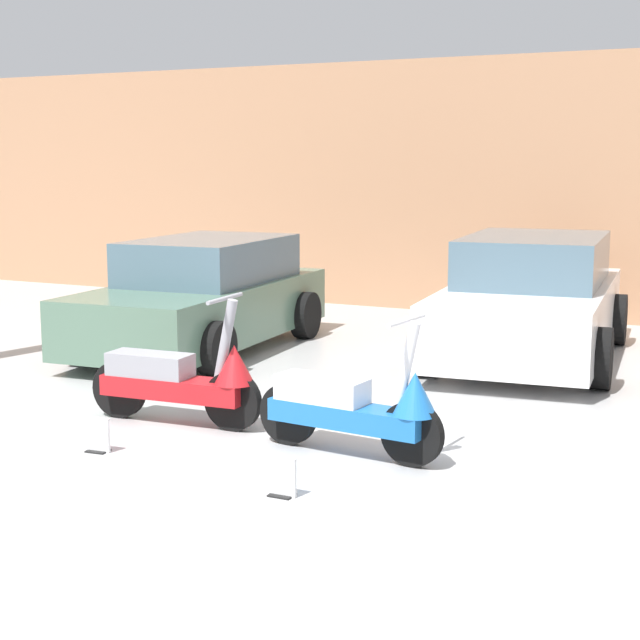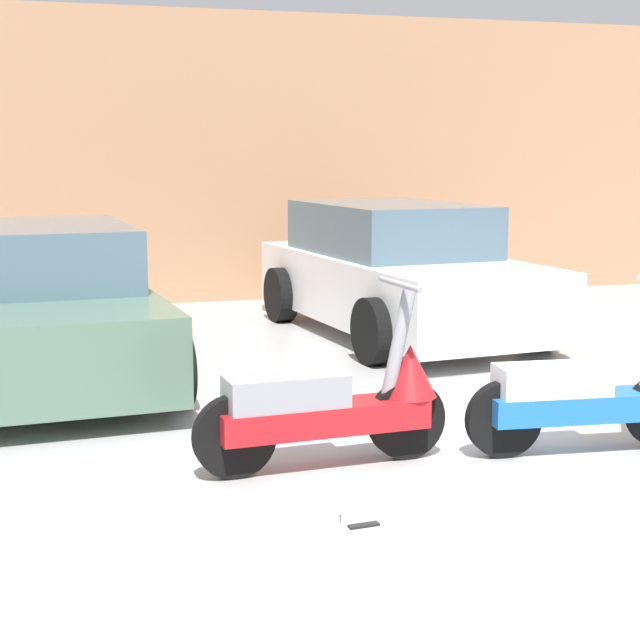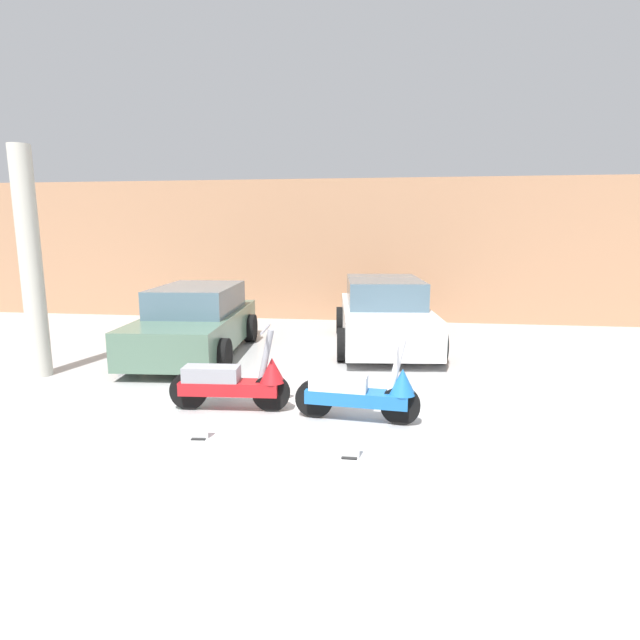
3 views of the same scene
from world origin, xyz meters
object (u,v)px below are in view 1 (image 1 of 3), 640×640
car_rear_left (203,297)px  placard_near_left_scooter (98,437)px  car_rear_center (531,300)px  placard_near_right_scooter (282,479)px  scooter_front_right (356,406)px  scooter_front_left (182,379)px

car_rear_left → placard_near_left_scooter: car_rear_left is taller
car_rear_center → placard_near_left_scooter: car_rear_center is taller
car_rear_left → placard_near_left_scooter: 4.02m
car_rear_left → placard_near_right_scooter: size_ratio=14.68×
placard_near_left_scooter → placard_near_right_scooter: bearing=-8.3°
scooter_front_right → placard_near_right_scooter: bearing=-89.1°
car_rear_center → placard_near_right_scooter: bearing=-9.4°
car_rear_center → car_rear_left: bearing=-77.2°
scooter_front_left → scooter_front_right: 1.64m
scooter_front_right → placard_near_left_scooter: size_ratio=5.85×
scooter_front_left → car_rear_left: size_ratio=0.41×
car_rear_left → scooter_front_left: bearing=25.5°
car_rear_left → placard_near_left_scooter: (1.46, -3.71, -0.49)m
scooter_front_left → car_rear_left: bearing=115.9°
placard_near_left_scooter → placard_near_right_scooter: size_ratio=1.00×
scooter_front_left → placard_near_right_scooter: 1.96m
scooter_front_right → car_rear_left: size_ratio=0.40×
scooter_front_left → scooter_front_right: scooter_front_left is taller
scooter_front_left → car_rear_center: car_rear_center is taller
car_rear_center → placard_near_right_scooter: (-0.31, -5.13, -0.52)m
placard_near_left_scooter → car_rear_left: bearing=111.5°
scooter_front_left → car_rear_center: (1.86, 3.97, 0.25)m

